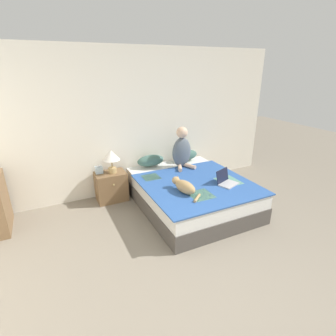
{
  "coord_description": "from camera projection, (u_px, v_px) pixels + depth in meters",
  "views": [
    {
      "loc": [
        -1.46,
        -1.28,
        2.22
      ],
      "look_at": [
        0.07,
        1.88,
        0.85
      ],
      "focal_mm": 28.0,
      "sensor_mm": 36.0,
      "label": 1
    }
  ],
  "objects": [
    {
      "name": "ground_plane",
      "position": [
        248.0,
        318.0,
        2.47
      ],
      "size": [
        16.0,
        16.0,
        0.0
      ],
      "primitive_type": "plane",
      "color": "gray"
    },
    {
      "name": "wall_back",
      "position": [
        133.0,
        123.0,
        4.64
      ],
      "size": [
        5.77,
        0.05,
        2.55
      ],
      "color": "silver",
      "rests_on": "ground_plane"
    },
    {
      "name": "bed",
      "position": [
        191.0,
        193.0,
        4.36
      ],
      "size": [
        1.66,
        2.0,
        0.5
      ],
      "color": "#4C4742",
      "rests_on": "ground_plane"
    },
    {
      "name": "pillow_near",
      "position": [
        151.0,
        161.0,
        4.8
      ],
      "size": [
        0.51,
        0.24,
        0.21
      ],
      "color": "#42665B",
      "rests_on": "bed"
    },
    {
      "name": "pillow_far",
      "position": [
        185.0,
        155.0,
        5.09
      ],
      "size": [
        0.51,
        0.24,
        0.21
      ],
      "color": "#42665B",
      "rests_on": "bed"
    },
    {
      "name": "person_sitting",
      "position": [
        182.0,
        150.0,
        4.69
      ],
      "size": [
        0.37,
        0.36,
        0.74
      ],
      "color": "slate",
      "rests_on": "bed"
    },
    {
      "name": "cat_tabby",
      "position": [
        184.0,
        186.0,
        3.8
      ],
      "size": [
        0.27,
        0.61,
        0.19
      ],
      "rotation": [
        0.0,
        0.0,
        1.76
      ],
      "color": "tan",
      "rests_on": "bed"
    },
    {
      "name": "laptop_open",
      "position": [
        226.0,
        181.0,
        4.07
      ],
      "size": [
        0.37,
        0.34,
        0.22
      ],
      "rotation": [
        0.0,
        0.0,
        0.36
      ],
      "color": "#B7B7BC",
      "rests_on": "bed"
    },
    {
      "name": "nightstand",
      "position": [
        111.0,
        186.0,
        4.57
      ],
      "size": [
        0.52,
        0.39,
        0.51
      ],
      "color": "brown",
      "rests_on": "ground_plane"
    },
    {
      "name": "table_lamp",
      "position": [
        111.0,
        157.0,
        4.38
      ],
      "size": [
        0.28,
        0.28,
        0.4
      ],
      "color": "tan",
      "rests_on": "nightstand"
    },
    {
      "name": "tissue_box",
      "position": [
        99.0,
        170.0,
        4.46
      ],
      "size": [
        0.12,
        0.12,
        0.14
      ],
      "color": "silver",
      "rests_on": "nightstand"
    }
  ]
}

